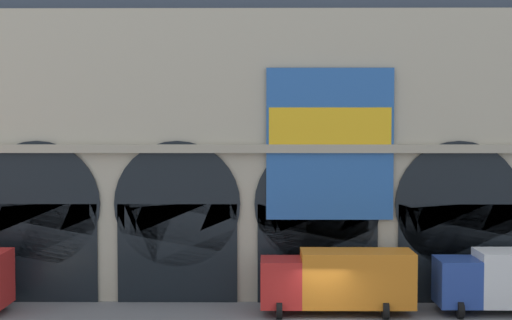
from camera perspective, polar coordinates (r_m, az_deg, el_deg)
The scene contains 2 objects.
station_building at distance 41.55m, azimuth 4.52°, elevation 3.14°, with size 45.54×5.48×19.90m.
box_truck_center at distance 37.48m, azimuth 6.33°, elevation -9.05°, with size 7.50×2.91×3.12m.
Camera 1 is at (-2.87, -33.90, 9.40)m, focal length 52.44 mm.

